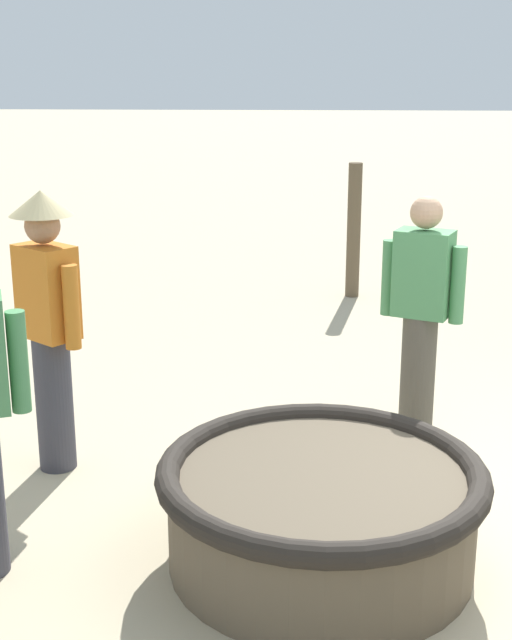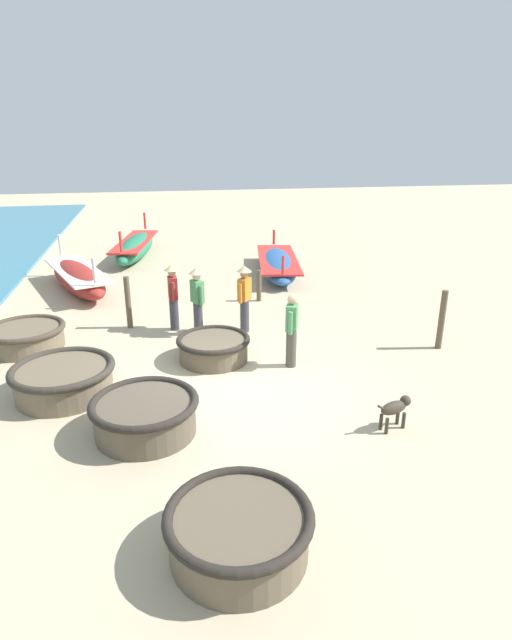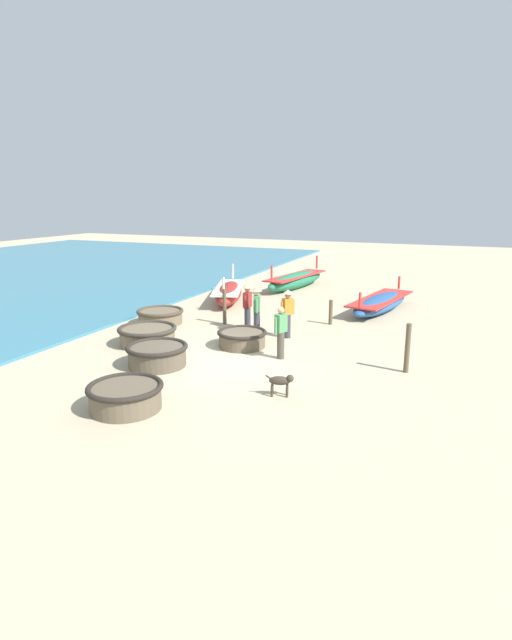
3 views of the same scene
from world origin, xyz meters
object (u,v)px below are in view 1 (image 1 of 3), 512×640
Objects in this scene: mooring_post_mid_beach at (354,231)px; coracle_weathered at (321,508)px; fisherman_hauling at (48,314)px; fisherman_with_hat at (421,313)px.

coracle_weathered is at bearing 175.24° from mooring_post_mid_beach.
coracle_weathered is 0.95× the size of fisherman_hauling.
mooring_post_mid_beach is at bearing -4.76° from coracle_weathered.
fisherman_hauling reaches higher than fisherman_with_hat.
coracle_weathered is 1.16× the size of mooring_post_mid_beach.
fisherman_hauling reaches higher than mooring_post_mid_beach.
mooring_post_mid_beach reaches higher than coracle_weathered.
fisherman_with_hat is at bearing -75.63° from fisherman_hauling.
mooring_post_mid_beach is at bearing -25.61° from fisherman_hauling.
fisherman_with_hat is 1.14× the size of mooring_post_mid_beach.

